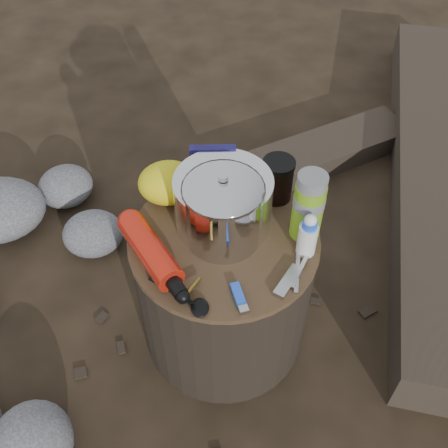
{
  "coord_description": "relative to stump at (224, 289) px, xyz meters",
  "views": [
    {
      "loc": [
        -0.06,
        -0.83,
        1.4
      ],
      "look_at": [
        0.0,
        0.0,
        0.48
      ],
      "focal_mm": 42.27,
      "sensor_mm": 36.0,
      "label": 1
    }
  ],
  "objects": [
    {
      "name": "camping_pot",
      "position": [
        -0.0,
        0.01,
        0.31
      ],
      "size": [
        0.19,
        0.19,
        0.19
      ],
      "primitive_type": "cylinder",
      "color": "silver",
      "rests_on": "stump"
    },
    {
      "name": "thermos",
      "position": [
        0.2,
        0.0,
        0.31
      ],
      "size": [
        0.07,
        0.07,
        0.18
      ],
      "primitive_type": "cylinder",
      "color": "#6CA51A",
      "rests_on": "stump"
    },
    {
      "name": "foil_windscreen",
      "position": [
        0.0,
        0.05,
        0.29
      ],
      "size": [
        0.24,
        0.24,
        0.14
      ],
      "primitive_type": "cylinder",
      "color": "white",
      "rests_on": "stump"
    },
    {
      "name": "fuel_bottle",
      "position": [
        -0.17,
        -0.05,
        0.25
      ],
      "size": [
        0.19,
        0.27,
        0.07
      ],
      "primitive_type": null,
      "rotation": [
        0.0,
        0.0,
        0.49
      ],
      "color": "red",
      "rests_on": "stump"
    },
    {
      "name": "log_small",
      "position": [
        0.31,
        0.69,
        -0.17
      ],
      "size": [
        1.05,
        0.59,
        0.09
      ],
      "primitive_type": "cube",
      "rotation": [
        0.0,
        0.0,
        -1.17
      ],
      "color": "#30271F",
      "rests_on": "ground"
    },
    {
      "name": "stump",
      "position": [
        0.0,
        0.0,
        0.0
      ],
      "size": [
        0.47,
        0.47,
        0.43
      ],
      "primitive_type": "cylinder",
      "color": "black",
      "rests_on": "ground"
    },
    {
      "name": "food_pouch",
      "position": [
        -0.02,
        0.16,
        0.29
      ],
      "size": [
        0.12,
        0.03,
        0.15
      ],
      "primitive_type": "cube",
      "rotation": [
        0.0,
        0.0,
        -0.05
      ],
      "color": "#16124E",
      "rests_on": "stump"
    },
    {
      "name": "rock_ring",
      "position": [
        -0.59,
        0.13,
        -0.11
      ],
      "size": [
        0.48,
        1.04,
        0.21
      ],
      "primitive_type": null,
      "color": "#5A5A5E",
      "rests_on": "ground"
    },
    {
      "name": "squeeze_bottle",
      "position": [
        0.19,
        -0.06,
        0.27
      ],
      "size": [
        0.05,
        0.05,
        0.11
      ],
      "primitive_type": "cylinder",
      "color": "silver",
      "rests_on": "stump"
    },
    {
      "name": "travel_mug",
      "position": [
        0.15,
        0.13,
        0.27
      ],
      "size": [
        0.08,
        0.08,
        0.12
      ],
      "primitive_type": "cylinder",
      "color": "black",
      "rests_on": "stump"
    },
    {
      "name": "ground",
      "position": [
        0.0,
        0.0,
        -0.21
      ],
      "size": [
        60.0,
        60.0,
        0.0
      ],
      "primitive_type": "plane",
      "color": "black",
      "rests_on": "ground"
    },
    {
      "name": "spork",
      "position": [
        -0.13,
        -0.15,
        0.22
      ],
      "size": [
        0.14,
        0.13,
        0.01
      ],
      "primitive_type": null,
      "rotation": [
        0.0,
        0.0,
        0.89
      ],
      "color": "black",
      "rests_on": "stump"
    },
    {
      "name": "pot_grabber",
      "position": [
        0.16,
        -0.12,
        0.22
      ],
      "size": [
        0.07,
        0.13,
        0.01
      ],
      "primitive_type": null,
      "rotation": [
        0.0,
        0.0,
        -0.37
      ],
      "color": "#B6B5BA",
      "rests_on": "stump"
    },
    {
      "name": "log_main",
      "position": [
        0.85,
        0.59,
        -0.14
      ],
      "size": [
        0.85,
        1.9,
        0.16
      ],
      "primitive_type": "cube",
      "rotation": [
        0.0,
        0.0,
        -0.29
      ],
      "color": "#30271F",
      "rests_on": "ground"
    },
    {
      "name": "stuff_sack",
      "position": [
        -0.13,
        0.15,
        0.27
      ],
      "size": [
        0.16,
        0.13,
        0.11
      ],
      "primitive_type": "ellipsoid",
      "color": "yellow",
      "rests_on": "stump"
    },
    {
      "name": "lighter",
      "position": [
        0.02,
        -0.17,
        0.22
      ],
      "size": [
        0.04,
        0.08,
        0.01
      ],
      "primitive_type": "cube",
      "rotation": [
        0.0,
        0.0,
        0.2
      ],
      "color": "blue",
      "rests_on": "stump"
    },
    {
      "name": "multitool",
      "position": [
        0.13,
        -0.15,
        0.22
      ],
      "size": [
        0.08,
        0.09,
        0.01
      ],
      "primitive_type": "cube",
      "rotation": [
        0.0,
        0.0,
        -0.64
      ],
      "color": "#B6B5BA",
      "rests_on": "stump"
    }
  ]
}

